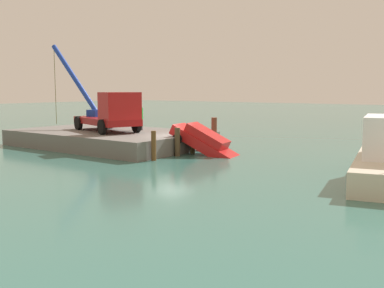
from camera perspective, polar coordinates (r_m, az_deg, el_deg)
The scene contains 9 objects.
ground at distance 29.57m, azimuth -2.59°, elevation -1.11°, with size 200.00×200.00×0.00m, color #386B60.
dock at distance 33.50m, azimuth -10.34°, elevation 0.68°, with size 13.65×8.38×1.11m, color slate.
crane_truck at distance 32.48m, azimuth -10.19°, elevation 3.94°, with size 9.93×4.38×6.47m.
dock_worker at distance 33.44m, azimuth -6.42°, elevation 3.35°, with size 0.34×0.34×1.86m.
salvaged_car at distance 28.62m, azimuth 1.89°, elevation 0.09°, with size 4.78×2.61×2.87m.
piling_near at distance 26.39m, azimuth -4.80°, elevation -0.22°, with size 0.29×0.29×1.72m, color brown.
piling_mid at distance 28.05m, azimuth -1.84°, elevation 0.26°, with size 0.34×0.34×1.75m, color brown.
piling_far at distance 29.30m, azimuth 0.07°, elevation 0.52°, with size 0.32×0.32×1.72m, color brown.
piling_end at distance 31.29m, azimuth 2.77°, elevation 1.33°, with size 0.38×0.38×2.17m, color brown.
Camera 1 is at (18.63, -22.59, 4.12)m, focal length 42.84 mm.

